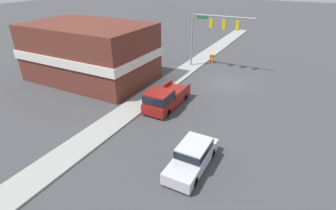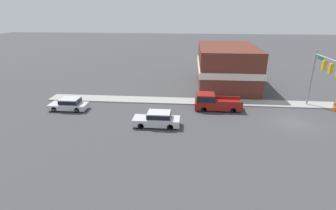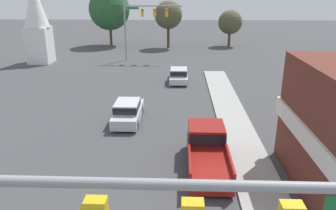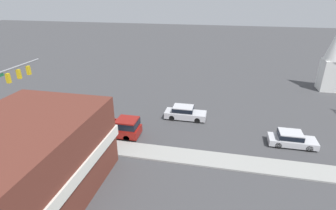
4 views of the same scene
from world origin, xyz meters
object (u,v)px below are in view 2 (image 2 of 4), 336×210
at_px(car_oncoming, 69,104).
at_px(pickup_truck_parked, 213,102).
at_px(construction_barrel, 336,107).
at_px(car_lead, 157,119).

height_order(car_oncoming, pickup_truck_parked, pickup_truck_parked).
distance_m(car_oncoming, construction_barrel, 31.99).
bearing_deg(construction_barrel, pickup_truck_parked, 92.62).
xyz_separation_m(car_oncoming, construction_barrel, (2.37, -31.90, -0.22)).
xyz_separation_m(car_lead, pickup_truck_parked, (5.37, -6.11, 0.14)).
relative_size(car_lead, construction_barrel, 4.51).
bearing_deg(pickup_truck_parked, car_lead, 131.33).
relative_size(pickup_truck_parked, construction_barrel, 5.16).
height_order(car_lead, construction_barrel, car_lead).
xyz_separation_m(car_oncoming, pickup_truck_parked, (1.70, -17.29, 0.20)).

